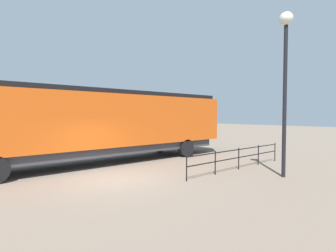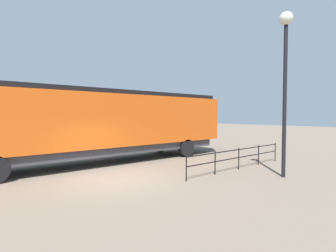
% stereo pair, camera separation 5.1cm
% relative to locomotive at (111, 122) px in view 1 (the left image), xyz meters
% --- Properties ---
extents(ground_plane, '(120.00, 120.00, 0.00)m').
position_rel_locomotive_xyz_m(ground_plane, '(3.74, -1.88, -2.24)').
color(ground_plane, '#756656').
extents(locomotive, '(3.03, 16.03, 3.98)m').
position_rel_locomotive_xyz_m(locomotive, '(0.00, 0.00, 0.00)').
color(locomotive, '#D15114').
rests_on(locomotive, ground_plane).
extents(lamp_post, '(0.56, 0.56, 6.95)m').
position_rel_locomotive_xyz_m(lamp_post, '(7.98, 3.86, 2.75)').
color(lamp_post, black).
rests_on(lamp_post, ground_plane).
extents(platform_fence, '(0.05, 7.17, 1.05)m').
position_rel_locomotive_xyz_m(platform_fence, '(5.81, 3.76, -1.56)').
color(platform_fence, black).
rests_on(platform_fence, ground_plane).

